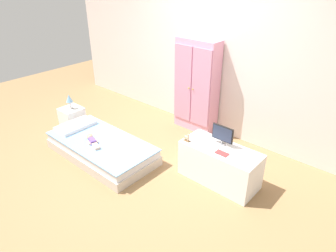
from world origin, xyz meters
The scene contains 12 objects.
ground_plane centered at (0.00, 0.00, -0.01)m, with size 10.00×10.00×0.02m, color #99754C.
back_wall centered at (0.00, 1.57, 1.35)m, with size 6.40×0.05×2.70m, color silver.
bed centered at (-0.65, -0.22, 0.13)m, with size 1.66×0.82×0.25m.
pillow centered at (-1.28, -0.22, 0.28)m, with size 0.32×0.59×0.06m, color white.
doll centered at (-0.73, -0.32, 0.29)m, with size 0.39×0.18×0.10m.
nightstand centered at (-1.75, 0.01, 0.18)m, with size 0.34×0.34×0.35m, color white.
table_lamp centered at (-1.75, 0.01, 0.53)m, with size 0.11×0.11×0.25m.
wardrobe centered at (-0.15, 1.39, 0.76)m, with size 0.71×0.31×1.52m.
tv_stand centered at (0.96, 0.42, 0.25)m, with size 1.01×0.45×0.50m, color white.
tv_monitor centered at (0.92, 0.49, 0.65)m, with size 0.29×0.10×0.26m.
rocking_horse_toy centered at (0.54, 0.27, 0.55)m, with size 0.09×0.04×0.11m.
book_red centered at (1.04, 0.32, 0.50)m, with size 0.16×0.09×0.01m, color #CC3838.
Camera 1 is at (2.56, -2.40, 2.50)m, focal length 32.35 mm.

